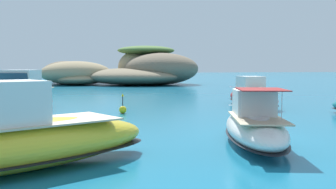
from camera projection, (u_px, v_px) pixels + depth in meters
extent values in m
plane|color=#197093|center=(257.00, 138.00, 18.80)|extent=(400.00, 400.00, 0.00)
ellipsoid|color=#756651|center=(149.00, 73.00, 80.29)|extent=(17.53, 17.77, 4.47)
ellipsoid|color=#84755B|center=(130.00, 76.00, 74.14)|extent=(25.19, 25.26, 3.19)
ellipsoid|color=#9E8966|center=(141.00, 75.00, 82.96)|extent=(15.47, 15.07, 3.23)
ellipsoid|color=#756651|center=(161.00, 69.00, 75.20)|extent=(19.71, 19.61, 6.13)
ellipsoid|color=#9E8966|center=(137.00, 67.00, 79.13)|extent=(11.07, 11.09, 6.69)
ellipsoid|color=#517538|center=(146.00, 50.00, 78.90)|extent=(11.67, 10.61, 1.88)
ellipsoid|color=#756651|center=(73.00, 74.00, 81.12)|extent=(19.10, 19.10, 3.66)
ellipsoid|color=#9E8966|center=(79.00, 79.00, 74.50)|extent=(11.31, 13.38, 2.31)
ellipsoid|color=#9E8966|center=(76.00, 73.00, 73.98)|extent=(15.88, 13.84, 4.52)
ellipsoid|color=#9E8966|center=(80.00, 75.00, 75.41)|extent=(12.75, 12.19, 3.64)
ellipsoid|color=#756651|center=(65.00, 73.00, 77.19)|extent=(12.53, 12.27, 4.58)
ellipsoid|color=white|center=(255.00, 129.00, 17.32)|extent=(4.49, 8.36, 1.36)
ellipsoid|color=black|center=(255.00, 136.00, 17.34)|extent=(4.58, 8.52, 0.16)
cube|color=#C6B793|center=(257.00, 118.00, 16.68)|extent=(3.16, 4.79, 0.06)
cube|color=silver|center=(254.00, 102.00, 17.63)|extent=(2.23, 2.61, 1.12)
cube|color=#2D4756|center=(250.00, 98.00, 18.76)|extent=(1.57, 0.67, 0.60)
cylinder|color=silver|center=(245.00, 105.00, 20.37)|extent=(1.63, 0.49, 0.04)
cube|color=maroon|center=(261.00, 89.00, 15.79)|extent=(2.46, 2.82, 0.04)
cylinder|color=silver|center=(240.00, 105.00, 15.88)|extent=(0.03, 0.03, 1.28)
cylinder|color=silver|center=(282.00, 105.00, 15.79)|extent=(0.03, 0.03, 1.28)
ellipsoid|color=red|center=(252.00, 98.00, 33.51)|extent=(3.13, 8.88, 1.49)
ellipsoid|color=black|center=(252.00, 102.00, 33.54)|extent=(3.19, 9.05, 0.18)
cube|color=#C6B793|center=(255.00, 91.00, 32.82)|extent=(2.50, 4.93, 0.06)
cube|color=silver|center=(250.00, 83.00, 33.85)|extent=(1.97, 2.55, 1.22)
cube|color=#2D4756|center=(245.00, 81.00, 35.06)|extent=(1.72, 0.38, 0.65)
cylinder|color=silver|center=(239.00, 87.00, 36.81)|extent=(1.83, 0.14, 0.04)
ellipsoid|color=navy|center=(24.00, 100.00, 29.48)|extent=(5.28, 11.19, 1.83)
ellipsoid|color=black|center=(24.00, 105.00, 29.51)|extent=(5.39, 11.42, 0.22)
cube|color=#C6B793|center=(27.00, 89.00, 30.23)|extent=(3.85, 6.35, 0.06)
cube|color=silver|center=(21.00, 80.00, 28.83)|extent=(2.81, 3.40, 1.51)
cube|color=#2D4756|center=(13.00, 79.00, 27.30)|extent=(2.12, 0.74, 0.80)
cylinder|color=silver|center=(1.00, 91.00, 25.23)|extent=(2.22, 0.48, 0.04)
ellipsoid|color=yellow|center=(14.00, 146.00, 12.78)|extent=(10.30, 7.29, 1.71)
ellipsoid|color=black|center=(14.00, 157.00, 12.81)|extent=(10.50, 7.44, 0.20)
cube|color=#C6B793|center=(36.00, 122.00, 13.21)|extent=(6.08, 4.81, 0.06)
sphere|color=yellow|center=(123.00, 110.00, 28.58)|extent=(0.56, 0.56, 0.56)
cylinder|color=black|center=(123.00, 103.00, 28.55)|extent=(0.06, 0.06, 1.00)
cone|color=yellow|center=(123.00, 95.00, 28.50)|extent=(0.20, 0.20, 0.20)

